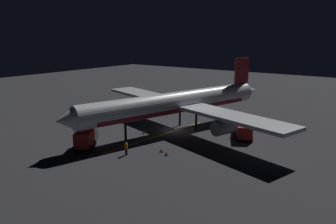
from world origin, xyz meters
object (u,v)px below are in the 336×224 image
object	(u,v)px
catering_truck	(244,130)
traffic_cone_near_left	(161,150)
ground_crew_worker	(126,148)
traffic_cone_far	(144,132)
baggage_truck	(86,139)
airliner	(179,103)
traffic_cone_near_right	(191,140)
traffic_cone_under_wing	(166,154)

from	to	relation	value
catering_truck	traffic_cone_near_left	bearing A→B (deg)	63.88
ground_crew_worker	traffic_cone_far	bearing A→B (deg)	-63.61
baggage_truck	catering_truck	xyz separation A→B (m)	(-15.70, -17.12, -0.07)
baggage_truck	traffic_cone_near_left	xyz separation A→B (m)	(-9.56, -4.59, -1.01)
baggage_truck	ground_crew_worker	xyz separation A→B (m)	(-6.54, -1.04, -0.38)
airliner	traffic_cone_far	size ratio (longest dim) A/B	72.31
baggage_truck	ground_crew_worker	distance (m)	6.63
traffic_cone_near_left	traffic_cone_near_right	bearing A→B (deg)	-96.82
ground_crew_worker	traffic_cone_under_wing	size ratio (longest dim) A/B	3.16
traffic_cone_near_right	ground_crew_worker	bearing A→B (deg)	68.83
airliner	catering_truck	distance (m)	10.99
airliner	traffic_cone_near_right	xyz separation A→B (m)	(-4.76, 3.75, -4.20)
airliner	catering_truck	bearing A→B (deg)	-165.54
baggage_truck	catering_truck	world-z (taller)	baggage_truck
catering_truck	baggage_truck	bearing A→B (deg)	47.47
ground_crew_worker	traffic_cone_far	size ratio (longest dim) A/B	3.16
ground_crew_worker	traffic_cone_near_left	size ratio (longest dim) A/B	3.16
baggage_truck	traffic_cone_under_wing	distance (m)	11.58
airliner	catering_truck	world-z (taller)	airliner
traffic_cone_near_right	traffic_cone_under_wing	world-z (taller)	same
catering_truck	traffic_cone_near_left	size ratio (longest dim) A/B	12.02
airliner	traffic_cone_under_wing	xyz separation A→B (m)	(-5.30, 10.55, -4.20)
catering_truck	traffic_cone_near_right	bearing A→B (deg)	49.68
traffic_cone_near_left	traffic_cone_far	size ratio (longest dim) A/B	1.00
traffic_cone_near_right	traffic_cone_under_wing	bearing A→B (deg)	94.59
catering_truck	traffic_cone_under_wing	world-z (taller)	catering_truck
airliner	traffic_cone_near_left	size ratio (longest dim) A/B	72.31
catering_truck	traffic_cone_under_wing	distance (m)	14.07
traffic_cone_near_left	catering_truck	bearing A→B (deg)	-116.12
ground_crew_worker	traffic_cone_under_wing	bearing A→B (deg)	-145.98
ground_crew_worker	traffic_cone_far	world-z (taller)	ground_crew_worker
catering_truck	traffic_cone_under_wing	xyz separation A→B (m)	(4.86, 13.17, -0.94)
traffic_cone_near_right	baggage_truck	bearing A→B (deg)	46.23
catering_truck	traffic_cone_near_left	distance (m)	13.98
traffic_cone_near_left	traffic_cone_under_wing	bearing A→B (deg)	153.20
baggage_truck	traffic_cone_far	bearing A→B (deg)	-103.48
airliner	traffic_cone_near_left	world-z (taller)	airliner
airliner	traffic_cone_far	xyz separation A→B (m)	(3.24, 4.92, -4.20)
catering_truck	traffic_cone_near_right	world-z (taller)	catering_truck
traffic_cone_under_wing	traffic_cone_near_left	bearing A→B (deg)	-26.80
airliner	catering_truck	size ratio (longest dim) A/B	6.01
airliner	ground_crew_worker	distance (m)	13.96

